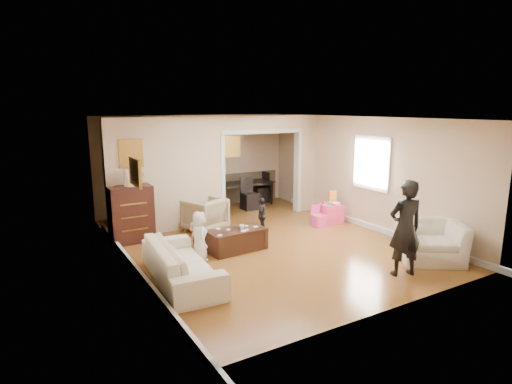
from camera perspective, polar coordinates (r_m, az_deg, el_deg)
floor at (r=8.93m, az=0.65°, el=-6.84°), size 7.00×7.00×0.00m
partition_left at (r=9.66m, az=-11.93°, el=2.27°), size 2.75×0.18×2.60m
partition_right at (r=11.45m, az=6.67°, el=3.89°), size 0.55×0.18×2.60m
partition_header at (r=10.59m, az=0.77°, el=9.45°), size 2.22×0.18×0.35m
window_pane at (r=9.95m, az=15.53°, el=3.82°), size 0.03×0.95×1.10m
framed_art_partition at (r=9.27m, az=-16.72°, el=5.08°), size 0.45×0.03×0.55m
framed_art_sofa_wall at (r=6.94m, az=-16.21°, el=2.63°), size 0.03×0.55×0.40m
framed_art_alcove at (r=12.07m, az=-3.29°, el=6.25°), size 0.45×0.03×0.55m
sofa at (r=7.05m, az=-10.15°, el=-9.42°), size 1.03×2.25×0.64m
armchair_back at (r=9.70m, az=-7.02°, el=-3.08°), size 1.06×1.08×0.76m
armchair_front at (r=8.46m, az=22.63°, el=-6.19°), size 1.50×1.46×0.74m
dresser at (r=9.18m, az=-16.67°, el=-2.92°), size 0.87×0.49×1.20m
table_lamp at (r=9.02m, az=-16.96°, el=1.89°), size 0.22×0.22×0.36m
potted_plant at (r=9.07m, az=-15.72°, el=1.74°), size 0.25×0.21×0.27m
coffee_table at (r=8.38m, az=-2.69°, el=-6.54°), size 1.20×0.67×0.43m
coffee_cup at (r=8.31m, az=-1.94°, el=-4.81°), size 0.11×0.11×0.09m
play_table at (r=10.47m, az=10.16°, el=-2.89°), size 0.56×0.56×0.47m
cereal_box at (r=10.53m, az=10.38°, el=-0.65°), size 0.21×0.10×0.30m
cyan_cup at (r=10.31m, az=9.97°, el=-1.54°), size 0.08×0.08×0.08m
toy_block at (r=10.42m, az=9.29°, el=-1.45°), size 0.09×0.07×0.05m
play_bowl at (r=10.36m, az=10.86°, el=-1.59°), size 0.24×0.24×0.05m
dining_table at (r=12.16m, az=-2.39°, el=-0.18°), size 1.96×1.12×0.68m
adult_person at (r=7.44m, az=19.71°, el=-4.68°), size 0.69×0.54×1.65m
child_kneel_a at (r=7.84m, az=-7.74°, el=-6.03°), size 0.34×0.48×0.93m
child_kneel_b at (r=8.30m, az=-7.97°, el=-5.39°), size 0.45×0.50×0.83m
child_toddler at (r=9.45m, az=0.83°, el=-3.21°), size 0.48×0.48×0.82m
craft_papers at (r=8.29m, az=-2.62°, el=-5.18°), size 0.99×0.52×0.00m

